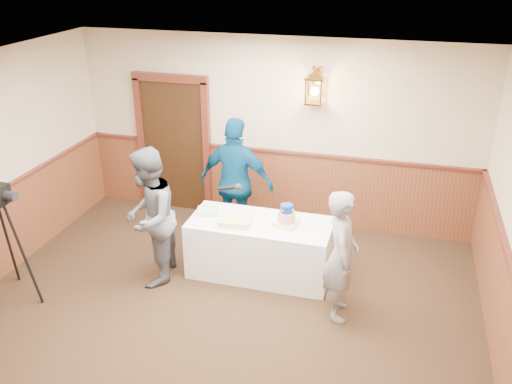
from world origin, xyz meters
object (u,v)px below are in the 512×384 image
Objects in this scene: sheet_cake_yellow at (235,221)px; baker at (341,256)px; display_table at (260,248)px; sheet_cake_green at (208,211)px; tv_camera_rig at (4,249)px; assistant_p at (237,182)px; tiered_cake at (287,217)px; interviewer at (149,217)px.

baker is (1.38, -0.45, -0.01)m from sheet_cake_yellow.
display_table is 1.15× the size of baker.
display_table is 4.67× the size of sheet_cake_yellow.
display_table is 0.82m from sheet_cake_green.
display_table is 1.19× the size of tv_camera_rig.
tv_camera_rig reaches higher than sheet_cake_yellow.
sheet_cake_yellow is 0.26× the size of tv_camera_rig.
display_table is at bearing 50.98° from baker.
sheet_cake_green is 0.15× the size of assistant_p.
display_table is 3.07m from tv_camera_rig.
tiered_cake reaches higher than display_table.
baker is 0.85× the size of assistant_p.
sheet_cake_yellow is 1.06m from interviewer.
sheet_cake_green is (-0.43, 0.19, -0.01)m from sheet_cake_yellow.
display_table is at bearing -3.51° from sheet_cake_green.
sheet_cake_yellow is 2.74m from tv_camera_rig.
assistant_p reaches higher than sheet_cake_yellow.
tv_camera_rig is (-3.84, -0.75, -0.11)m from baker.
tiered_cake is 0.20× the size of baker.
assistant_p is at bearing 126.44° from display_table.
sheet_cake_yellow is 0.22× the size of interviewer.
assistant_p is 1.22× the size of tv_camera_rig.
sheet_cake_yellow is at bearing -152.18° from display_table.
tiered_cake reaches higher than sheet_cake_yellow.
tv_camera_rig reaches higher than tiered_cake.
tv_camera_rig is (-2.03, -1.39, -0.10)m from sheet_cake_green.
sheet_cake_green is 1.92m from baker.
interviewer is at bearing -158.33° from display_table.
display_table is 0.98× the size of assistant_p.
sheet_cake_yellow is 0.25× the size of baker.
baker is at bearing 77.27° from interviewer.
assistant_p is (-0.26, 0.88, 0.13)m from sheet_cake_yellow.
sheet_cake_green is 0.17× the size of baker.
assistant_p reaches higher than baker.
baker is (1.81, -0.64, 0.00)m from sheet_cake_green.
display_table is 1.06m from assistant_p.
sheet_cake_yellow is at bearing 61.61° from baker.
sheet_cake_green is 0.15× the size of interviewer.
tiered_cake is (0.33, 0.01, 0.48)m from display_table.
sheet_cake_yellow reaches higher than display_table.
baker is 1.04× the size of tv_camera_rig.
tiered_cake reaches higher than sheet_cake_green.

